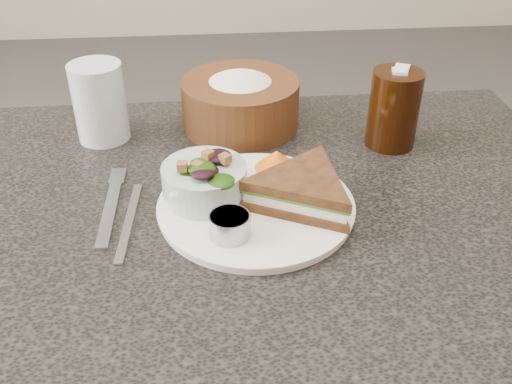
{
  "coord_description": "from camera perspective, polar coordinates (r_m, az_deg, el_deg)",
  "views": [
    {
      "loc": [
        -0.05,
        -0.65,
        1.21
      ],
      "look_at": [
        0.0,
        -0.02,
        0.78
      ],
      "focal_mm": 40.0,
      "sensor_mm": 36.0,
      "label": 1
    }
  ],
  "objects": [
    {
      "name": "sandwich",
      "position": [
        0.77,
        4.72,
        0.17
      ],
      "size": [
        0.23,
        0.23,
        0.05
      ],
      "primitive_type": null,
      "rotation": [
        0.0,
        0.0,
        -0.46
      ],
      "color": "#573419",
      "rests_on": "dinner_plate"
    },
    {
      "name": "salad_bowl",
      "position": [
        0.78,
        -5.18,
        1.57
      ],
      "size": [
        0.14,
        0.14,
        0.07
      ],
      "primitive_type": null,
      "rotation": [
        0.0,
        0.0,
        0.18
      ],
      "color": "#A3B8AB",
      "rests_on": "dinner_plate"
    },
    {
      "name": "bread_basket",
      "position": [
        0.98,
        -1.57,
        9.61
      ],
      "size": [
        0.22,
        0.22,
        0.11
      ],
      "primitive_type": null,
      "rotation": [
        0.0,
        0.0,
        0.11
      ],
      "color": "#4B2C16",
      "rests_on": "dining_table"
    },
    {
      "name": "orange_wedge",
      "position": [
        0.85,
        2.08,
        3.26
      ],
      "size": [
        0.09,
        0.09,
        0.03
      ],
      "primitive_type": "cone",
      "rotation": [
        0.0,
        0.0,
        0.41
      ],
      "color": "orange",
      "rests_on": "dinner_plate"
    },
    {
      "name": "water_glass",
      "position": [
        0.97,
        -15.37,
        8.65
      ],
      "size": [
        0.11,
        0.11,
        0.13
      ],
      "primitive_type": "cylinder",
      "rotation": [
        0.0,
        0.0,
        -0.4
      ],
      "color": "silver",
      "rests_on": "dining_table"
    },
    {
      "name": "cola_glass",
      "position": [
        0.94,
        13.66,
        8.39
      ],
      "size": [
        0.1,
        0.1,
        0.14
      ],
      "primitive_type": null,
      "rotation": [
        0.0,
        0.0,
        -0.24
      ],
      "color": "black",
      "rests_on": "dining_table"
    },
    {
      "name": "fork",
      "position": [
        0.81,
        -14.38,
        -1.71
      ],
      "size": [
        0.02,
        0.17,
        0.0
      ],
      "primitive_type": "cube",
      "rotation": [
        0.0,
        0.0,
        -0.01
      ],
      "color": "#B0B2B7",
      "rests_on": "dining_table"
    },
    {
      "name": "knife",
      "position": [
        0.78,
        -12.57,
        -2.86
      ],
      "size": [
        0.02,
        0.18,
        0.0
      ],
      "primitive_type": "cube",
      "rotation": [
        0.0,
        0.0,
        -0.06
      ],
      "color": "#B4B4B4",
      "rests_on": "dining_table"
    },
    {
      "name": "dressing_ramekin",
      "position": [
        0.71,
        -2.64,
        -3.4
      ],
      "size": [
        0.07,
        0.07,
        0.03
      ],
      "primitive_type": "cylinder",
      "rotation": [
        0.0,
        0.0,
        0.33
      ],
      "color": "#969BA2",
      "rests_on": "dinner_plate"
    },
    {
      "name": "dining_table",
      "position": [
        1.06,
        -0.22,
        -18.05
      ],
      "size": [
        1.0,
        0.7,
        0.75
      ],
      "primitive_type": "cube",
      "color": "black",
      "rests_on": "floor"
    },
    {
      "name": "dinner_plate",
      "position": [
        0.78,
        -0.0,
        -1.48
      ],
      "size": [
        0.27,
        0.27,
        0.01
      ],
      "primitive_type": "cylinder",
      "color": "white",
      "rests_on": "dining_table"
    }
  ]
}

